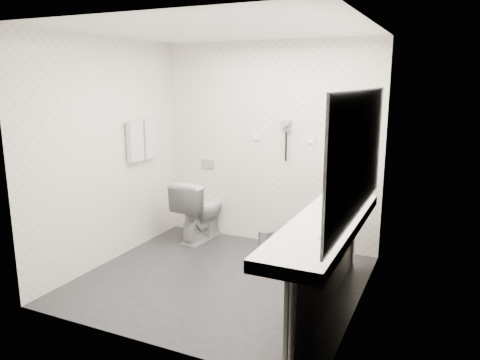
% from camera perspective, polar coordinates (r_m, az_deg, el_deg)
% --- Properties ---
extents(floor, '(2.80, 2.80, 0.00)m').
position_cam_1_polar(floor, '(4.91, -2.38, -12.25)').
color(floor, '#26252A').
rests_on(floor, ground).
extents(ceiling, '(2.80, 2.80, 0.00)m').
position_cam_1_polar(ceiling, '(4.48, -2.68, 18.21)').
color(ceiling, white).
rests_on(ceiling, wall_back).
extents(wall_back, '(2.80, 0.00, 2.80)m').
position_cam_1_polar(wall_back, '(5.70, 3.51, 4.37)').
color(wall_back, white).
rests_on(wall_back, floor).
extents(wall_front, '(2.80, 0.00, 2.80)m').
position_cam_1_polar(wall_front, '(3.45, -12.49, -1.24)').
color(wall_front, white).
rests_on(wall_front, floor).
extents(wall_left, '(0.00, 2.60, 2.60)m').
position_cam_1_polar(wall_left, '(5.31, -16.08, 3.31)').
color(wall_left, white).
rests_on(wall_left, floor).
extents(wall_right, '(0.00, 2.60, 2.60)m').
position_cam_1_polar(wall_right, '(4.09, 15.18, 0.73)').
color(wall_right, white).
rests_on(wall_right, floor).
extents(vanity_counter, '(0.55, 2.20, 0.10)m').
position_cam_1_polar(vanity_counter, '(4.07, 10.49, -5.66)').
color(vanity_counter, white).
rests_on(vanity_counter, floor).
extents(vanity_panel, '(0.03, 2.15, 0.75)m').
position_cam_1_polar(vanity_panel, '(4.21, 10.60, -11.21)').
color(vanity_panel, gray).
rests_on(vanity_panel, floor).
extents(vanity_post_near, '(0.06, 0.06, 0.75)m').
position_cam_1_polar(vanity_post_near, '(3.31, 6.37, -18.04)').
color(vanity_post_near, silver).
rests_on(vanity_post_near, floor).
extents(vanity_post_far, '(0.06, 0.06, 0.75)m').
position_cam_1_polar(vanity_post_far, '(5.16, 13.85, -6.88)').
color(vanity_post_far, silver).
rests_on(vanity_post_far, floor).
extents(mirror, '(0.02, 2.20, 1.05)m').
position_cam_1_polar(mirror, '(3.86, 14.61, 3.12)').
color(mirror, '#B2BCC6').
rests_on(mirror, wall_right).
extents(basin_near, '(0.40, 0.31, 0.05)m').
position_cam_1_polar(basin_near, '(3.46, 7.77, -8.20)').
color(basin_near, white).
rests_on(basin_near, vanity_counter).
extents(basin_far, '(0.40, 0.31, 0.05)m').
position_cam_1_polar(basin_far, '(4.66, 12.53, -2.95)').
color(basin_far, white).
rests_on(basin_far, vanity_counter).
extents(faucet_near, '(0.04, 0.04, 0.15)m').
position_cam_1_polar(faucet_near, '(3.38, 10.99, -7.20)').
color(faucet_near, silver).
rests_on(faucet_near, vanity_counter).
extents(faucet_far, '(0.04, 0.04, 0.15)m').
position_cam_1_polar(faucet_far, '(4.61, 14.95, -2.11)').
color(faucet_far, silver).
rests_on(faucet_far, vanity_counter).
extents(soap_bottle_a, '(0.05, 0.05, 0.09)m').
position_cam_1_polar(soap_bottle_a, '(4.09, 10.76, -4.19)').
color(soap_bottle_a, white).
rests_on(soap_bottle_a, vanity_counter).
extents(soap_bottle_c, '(0.06, 0.06, 0.12)m').
position_cam_1_polar(soap_bottle_c, '(3.92, 11.23, -4.70)').
color(soap_bottle_c, white).
rests_on(soap_bottle_c, vanity_counter).
extents(glass_left, '(0.06, 0.06, 0.11)m').
position_cam_1_polar(glass_left, '(4.29, 13.85, -3.41)').
color(glass_left, silver).
rests_on(glass_left, vanity_counter).
extents(toilet, '(0.50, 0.81, 0.80)m').
position_cam_1_polar(toilet, '(5.96, -4.99, -3.67)').
color(toilet, white).
rests_on(toilet, floor).
extents(flush_plate, '(0.18, 0.02, 0.12)m').
position_cam_1_polar(flush_plate, '(6.09, -4.04, 2.02)').
color(flush_plate, '#B2B5BA').
rests_on(flush_plate, wall_back).
extents(pedal_bin, '(0.21, 0.21, 0.26)m').
position_cam_1_polar(pedal_bin, '(5.57, 3.23, -7.71)').
color(pedal_bin, '#B2B5BA').
rests_on(pedal_bin, floor).
extents(bin_lid, '(0.19, 0.19, 0.02)m').
position_cam_1_polar(bin_lid, '(5.52, 3.25, -6.36)').
color(bin_lid, '#B2B5BA').
rests_on(bin_lid, pedal_bin).
extents(towel_rail, '(0.02, 0.62, 0.02)m').
position_cam_1_polar(towel_rail, '(5.67, -12.23, 7.12)').
color(towel_rail, silver).
rests_on(towel_rail, wall_left).
extents(towel_near, '(0.07, 0.24, 0.48)m').
position_cam_1_polar(towel_near, '(5.58, -12.91, 4.73)').
color(towel_near, silver).
rests_on(towel_near, towel_rail).
extents(towel_far, '(0.07, 0.24, 0.48)m').
position_cam_1_polar(towel_far, '(5.80, -11.22, 5.09)').
color(towel_far, silver).
rests_on(towel_far, towel_rail).
extents(dryer_cradle, '(0.10, 0.04, 0.14)m').
position_cam_1_polar(dryer_cradle, '(5.56, 5.85, 6.71)').
color(dryer_cradle, gray).
rests_on(dryer_cradle, wall_back).
extents(dryer_barrel, '(0.08, 0.14, 0.08)m').
position_cam_1_polar(dryer_barrel, '(5.49, 5.61, 6.96)').
color(dryer_barrel, gray).
rests_on(dryer_barrel, dryer_cradle).
extents(dryer_cord, '(0.02, 0.02, 0.35)m').
position_cam_1_polar(dryer_cord, '(5.57, 5.74, 4.14)').
color(dryer_cord, black).
rests_on(dryer_cord, dryer_cradle).
extents(switch_plate_a, '(0.09, 0.02, 0.09)m').
position_cam_1_polar(switch_plate_a, '(5.73, 2.08, 5.43)').
color(switch_plate_a, white).
rests_on(switch_plate_a, wall_back).
extents(switch_plate_b, '(0.09, 0.02, 0.09)m').
position_cam_1_polar(switch_plate_b, '(5.50, 8.84, 5.00)').
color(switch_plate_b, white).
rests_on(switch_plate_b, wall_back).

